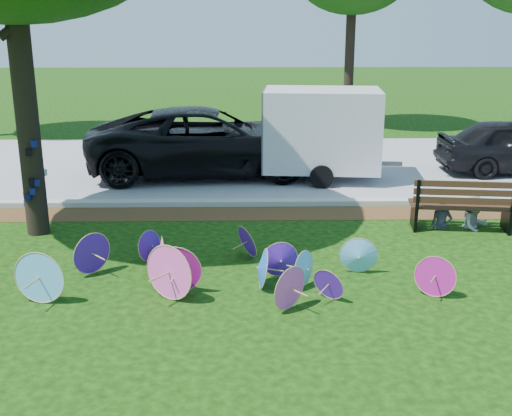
{
  "coord_description": "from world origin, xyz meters",
  "views": [
    {
      "loc": [
        0.29,
        -9.09,
        4.27
      ],
      "look_at": [
        0.5,
        2.0,
        0.9
      ],
      "focal_mm": 45.0,
      "sensor_mm": 36.0,
      "label": 1
    }
  ],
  "objects": [
    {
      "name": "black_van",
      "position": [
        -0.67,
        8.23,
        0.91
      ],
      "size": [
        6.77,
        3.53,
        1.82
      ],
      "primitive_type": "imported",
      "rotation": [
        0.0,
        0.0,
        1.65
      ],
      "color": "black",
      "rests_on": "ground"
    },
    {
      "name": "street",
      "position": [
        0.0,
        9.35,
        0.01
      ],
      "size": [
        90.0,
        8.0,
        0.01
      ],
      "primitive_type": "cube",
      "color": "gray",
      "rests_on": "ground"
    },
    {
      "name": "curb",
      "position": [
        0.0,
        5.2,
        0.06
      ],
      "size": [
        90.0,
        0.3,
        0.12
      ],
      "primitive_type": "cube",
      "color": "#B7B5AD",
      "rests_on": "ground"
    },
    {
      "name": "cargo_trailer",
      "position": [
        2.35,
        7.62,
        1.35
      ],
      "size": [
        3.15,
        2.16,
        2.69
      ],
      "primitive_type": "cube",
      "rotation": [
        0.0,
        0.0,
        -0.09
      ],
      "color": "silver",
      "rests_on": "ground"
    },
    {
      "name": "person_left",
      "position": [
        4.38,
        3.47,
        0.6
      ],
      "size": [
        0.48,
        0.35,
        1.2
      ],
      "primitive_type": "imported",
      "rotation": [
        0.0,
        0.0,
        -0.16
      ],
      "color": "#37394B",
      "rests_on": "ground"
    },
    {
      "name": "person_right",
      "position": [
        5.08,
        3.47,
        0.66
      ],
      "size": [
        0.77,
        0.68,
        1.32
      ],
      "primitive_type": "imported",
      "rotation": [
        0.0,
        0.0,
        0.33
      ],
      "color": "#AFB0B8",
      "rests_on": "ground"
    },
    {
      "name": "parasol_pile",
      "position": [
        -0.25,
        0.56,
        0.36
      ],
      "size": [
        6.88,
        2.8,
        0.9
      ],
      "color": "#63BEFF",
      "rests_on": "ground"
    },
    {
      "name": "park_bench",
      "position": [
        4.73,
        3.42,
        0.54
      ],
      "size": [
        2.16,
        1.04,
        1.09
      ],
      "primitive_type": null,
      "rotation": [
        0.0,
        0.0,
        -0.12
      ],
      "color": "black",
      "rests_on": "ground"
    },
    {
      "name": "ground",
      "position": [
        0.0,
        0.0,
        0.0
      ],
      "size": [
        90.0,
        90.0,
        0.0
      ],
      "primitive_type": "plane",
      "color": "black",
      "rests_on": "ground"
    },
    {
      "name": "mulch_strip",
      "position": [
        0.0,
        4.5,
        0.01
      ],
      "size": [
        90.0,
        1.0,
        0.01
      ],
      "primitive_type": "cube",
      "color": "#472D16",
      "rests_on": "ground"
    }
  ]
}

